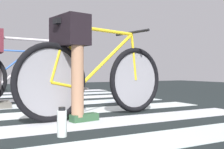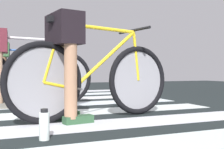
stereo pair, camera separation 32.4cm
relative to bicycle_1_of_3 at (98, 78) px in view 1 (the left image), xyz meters
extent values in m
torus|color=black|center=(-0.50, -0.09, -0.03)|extent=(0.72, 0.18, 0.72)
torus|color=black|center=(0.51, 0.09, -0.03)|extent=(0.72, 0.18, 0.72)
cylinder|color=gray|center=(-0.50, -0.09, -0.03)|extent=(0.60, 0.11, 0.61)
cylinder|color=gray|center=(0.51, 0.09, -0.03)|extent=(0.60, 0.11, 0.61)
cylinder|color=yellow|center=(0.05, 0.01, 0.48)|extent=(0.80, 0.17, 0.05)
cylinder|color=yellow|center=(0.11, 0.02, 0.19)|extent=(0.70, 0.15, 0.59)
cylinder|color=yellow|center=(-0.28, -0.05, 0.20)|extent=(0.16, 0.06, 0.59)
cylinder|color=yellow|center=(-0.36, -0.06, -0.06)|extent=(0.29, 0.08, 0.09)
cylinder|color=yellow|center=(-0.42, -0.07, 0.23)|extent=(0.19, 0.06, 0.53)
cylinder|color=yellow|center=(0.48, 0.08, 0.22)|extent=(0.09, 0.04, 0.50)
cube|color=black|center=(-0.34, -0.06, 0.52)|extent=(0.25, 0.13, 0.05)
cylinder|color=black|center=(0.45, 0.08, 0.49)|extent=(0.12, 0.52, 0.03)
cylinder|color=#4C4C51|center=(-0.22, -0.04, -0.09)|extent=(0.08, 0.34, 0.02)
cylinder|color=#A87A5B|center=(-0.33, 0.08, 0.10)|extent=(0.11, 0.11, 0.88)
cylinder|color=#A87A5B|center=(-0.29, -0.19, 0.10)|extent=(0.11, 0.11, 0.88)
cube|color=black|center=(-0.31, -0.05, 0.44)|extent=(0.29, 0.44, 0.28)
cube|color=#2C5133|center=(-0.27, 0.10, -0.35)|extent=(0.27, 0.14, 0.07)
cube|color=#2C5133|center=(-0.22, -0.18, -0.35)|extent=(0.27, 0.14, 0.07)
torus|color=black|center=(-0.02, 1.19, -0.03)|extent=(0.72, 0.10, 0.72)
cylinder|color=gray|center=(-0.02, 1.19, -0.03)|extent=(0.61, 0.04, 0.61)
cylinder|color=#B9B3BC|center=(-0.48, 1.21, 0.48)|extent=(0.80, 0.08, 0.05)
cylinder|color=#B9B3BC|center=(-0.42, 1.21, 0.19)|extent=(0.70, 0.07, 0.59)
cylinder|color=#B9B3BC|center=(-0.05, 1.19, 0.22)|extent=(0.09, 0.03, 0.50)
cylinder|color=black|center=(-0.08, 1.19, 0.49)|extent=(0.06, 0.52, 0.03)
cylinder|color=#4C4C51|center=(-0.76, 1.23, -0.09)|extent=(0.04, 0.34, 0.02)
cube|color=#635F57|center=(-0.79, 1.09, -0.35)|extent=(0.27, 0.11, 0.07)
torus|color=black|center=(0.10, 3.42, -0.03)|extent=(0.72, 0.12, 0.72)
cylinder|color=gray|center=(0.10, 3.42, -0.03)|extent=(0.61, 0.06, 0.61)
cylinder|color=#2F5DAE|center=(-0.36, 3.47, 0.48)|extent=(0.80, 0.10, 0.05)
cylinder|color=#2F5DAE|center=(-0.30, 3.46, 0.19)|extent=(0.70, 0.10, 0.59)
cylinder|color=#2F5DAE|center=(0.07, 3.43, 0.22)|extent=(0.09, 0.04, 0.50)
cylinder|color=black|center=(0.04, 3.43, 0.49)|extent=(0.07, 0.52, 0.03)
cylinder|color=white|center=(-0.58, -0.66, -0.29)|extent=(0.07, 0.07, 0.18)
cylinder|color=black|center=(-0.58, -0.66, -0.19)|extent=(0.05, 0.05, 0.02)
camera|label=1|loc=(-1.21, -2.56, 0.08)|focal=45.57mm
camera|label=2|loc=(-0.88, -2.56, 0.08)|focal=45.57mm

